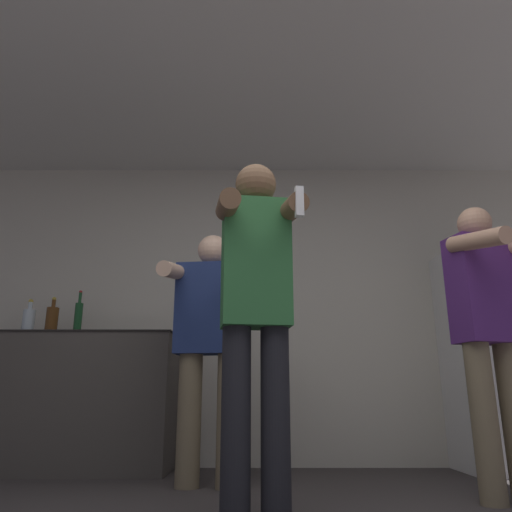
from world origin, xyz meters
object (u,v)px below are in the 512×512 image
Objects in this scene: refrigerator at (496,356)px; bottle_brown_liquor at (52,320)px; bottle_green_wine at (78,317)px; person_spectator_back at (211,336)px; person_man_side at (490,323)px; person_woman_foreground at (256,302)px; bottle_amber_bourbon at (29,321)px.

bottle_brown_liquor is (-3.43, -0.02, 0.27)m from refrigerator.
person_spectator_back is at bearing -30.14° from bottle_green_wine.
person_man_side is at bearing -17.02° from person_spectator_back.
bottle_green_wine is at bearing 157.31° from person_man_side.
refrigerator reaches higher than person_man_side.
person_woman_foreground is 1.04× the size of person_man_side.
person_man_side is at bearing -115.58° from refrigerator.
person_woman_foreground reaches higher than bottle_green_wine.
refrigerator is 3.24m from bottle_green_wine.
bottle_brown_liquor is 0.18m from bottle_amber_bourbon.
bottle_green_wine is 0.21× the size of person_woman_foreground.
refrigerator is at bearing 64.42° from person_man_side.
bottle_amber_bourbon is at bearing 159.91° from person_man_side.
refrigerator is 2.23m from person_spectator_back.
person_woman_foreground is (1.39, -1.53, -0.18)m from bottle_green_wine.
person_spectator_back is at bearing 162.98° from person_man_side.
refrigerator reaches higher than bottle_green_wine.
bottle_brown_liquor is 0.18× the size of person_spectator_back.
bottle_brown_liquor is 2.21m from person_woman_foreground.
bottle_brown_liquor is at bearing 158.76° from person_man_side.
bottle_brown_liquor is at bearing 153.91° from person_spectator_back.
person_woman_foreground is 1.05× the size of person_spectator_back.
person_man_side is (2.88, -1.12, -0.19)m from bottle_brown_liquor.
person_man_side is at bearing -22.69° from bottle_green_wine.
person_spectator_back reaches higher than bottle_brown_liquor.
bottle_green_wine is 2.91m from person_man_side.
person_spectator_back is at bearing -26.09° from bottle_brown_liquor.
person_woman_foreground is (1.77, -1.53, -0.15)m from bottle_amber_bourbon.
bottle_brown_liquor is 0.18× the size of person_man_side.
person_man_side is (2.68, -1.12, -0.21)m from bottle_green_wine.
refrigerator is at bearing 40.19° from person_woman_foreground.
person_man_side is 1.66m from person_spectator_back.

